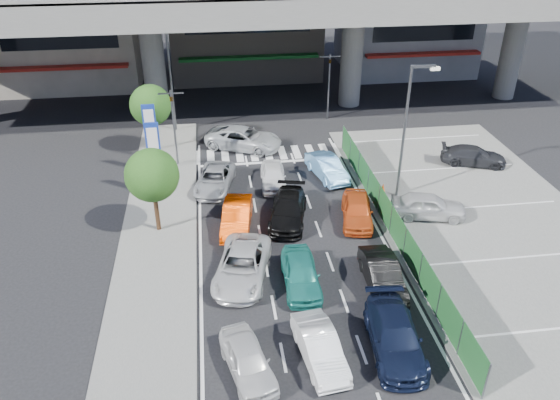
{
  "coord_description": "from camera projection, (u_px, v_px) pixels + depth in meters",
  "views": [
    {
      "loc": [
        -3.82,
        -21.48,
        16.25
      ],
      "look_at": [
        -0.43,
        3.58,
        1.66
      ],
      "focal_mm": 35.0,
      "sensor_mm": 36.0,
      "label": 1
    }
  ],
  "objects": [
    {
      "name": "minivan_navy_back",
      "position": [
        395.0,
        336.0,
        21.72
      ],
      "size": [
        2.35,
        4.91,
        1.38
      ],
      "primitive_type": "imported",
      "rotation": [
        0.0,
        0.0,
        -0.09
      ],
      "color": "black",
      "rests_on": "ground"
    },
    {
      "name": "street_lamp_left",
      "position": [
        172.0,
        69.0,
        39.33
      ],
      "size": [
        1.65,
        0.22,
        8.0
      ],
      "color": "#595B60",
      "rests_on": "ground"
    },
    {
      "name": "signboard_near",
      "position": [
        154.0,
        149.0,
        31.49
      ],
      "size": [
        0.8,
        0.14,
        4.7
      ],
      "color": "#595B60",
      "rests_on": "ground"
    },
    {
      "name": "traffic_light_left",
      "position": [
        172.0,
        110.0,
        34.61
      ],
      "size": [
        1.6,
        1.24,
        5.2
      ],
      "color": "#595B60",
      "rests_on": "ground"
    },
    {
      "name": "traffic_cone",
      "position": [
        383.0,
        188.0,
        32.91
      ],
      "size": [
        0.45,
        0.45,
        0.69
      ],
      "primitive_type": "cone",
      "rotation": [
        0.0,
        0.0,
        -0.31
      ],
      "color": "#F44D0D",
      "rests_on": "parking_lot"
    },
    {
      "name": "tree_near",
      "position": [
        152.0,
        175.0,
        27.93
      ],
      "size": [
        2.8,
        2.8,
        4.8
      ],
      "color": "#382314",
      "rests_on": "ground"
    },
    {
      "name": "taxi_teal_mid",
      "position": [
        301.0,
        273.0,
        25.24
      ],
      "size": [
        1.75,
        4.1,
        1.38
      ],
      "primitive_type": "imported",
      "rotation": [
        0.0,
        0.0,
        -0.03
      ],
      "color": "#228479",
      "rests_on": "ground"
    },
    {
      "name": "sedan_white_front_mid",
      "position": [
        273.0,
        176.0,
        33.82
      ],
      "size": [
        1.74,
        3.85,
        1.28
      ],
      "primitive_type": "imported",
      "rotation": [
        0.0,
        0.0,
        -0.06
      ],
      "color": "white",
      "rests_on": "ground"
    },
    {
      "name": "kei_truck_front_right",
      "position": [
        327.0,
        168.0,
        34.77
      ],
      "size": [
        2.34,
        4.28,
        1.34
      ],
      "primitive_type": "imported",
      "rotation": [
        0.0,
        0.0,
        0.24
      ],
      "color": "#5A97CF",
      "rests_on": "ground"
    },
    {
      "name": "parked_sedan_white",
      "position": [
        428.0,
        206.0,
        30.43
      ],
      "size": [
        4.43,
        2.61,
        1.42
      ],
      "primitive_type": "imported",
      "rotation": [
        0.0,
        0.0,
        1.33
      ],
      "color": "silver",
      "rests_on": "parking_lot"
    },
    {
      "name": "ground",
      "position": [
        298.0,
        264.0,
        27.0
      ],
      "size": [
        120.0,
        120.0,
        0.0
      ],
      "primitive_type": "plane",
      "color": "black",
      "rests_on": "ground"
    },
    {
      "name": "taxi_orange_left",
      "position": [
        237.0,
        217.0,
        29.57
      ],
      "size": [
        2.08,
        4.36,
        1.38
      ],
      "primitive_type": "imported",
      "rotation": [
        0.0,
        0.0,
        -0.15
      ],
      "color": "#E63E02",
      "rests_on": "ground"
    },
    {
      "name": "taxi_orange_right",
      "position": [
        357.0,
        210.0,
        30.16
      ],
      "size": [
        2.4,
        4.29,
        1.38
      ],
      "primitive_type": "imported",
      "rotation": [
        0.0,
        0.0,
        -0.2
      ],
      "color": "#D4511B",
      "rests_on": "ground"
    },
    {
      "name": "fence_run",
      "position": [
        397.0,
        230.0,
        28.02
      ],
      "size": [
        0.16,
        22.0,
        1.8
      ],
      "primitive_type": null,
      "color": "#1B5024",
      "rests_on": "ground"
    },
    {
      "name": "parking_lot",
      "position": [
        490.0,
        226.0,
        29.97
      ],
      "size": [
        12.0,
        28.0,
        0.06
      ],
      "primitive_type": "cube",
      "color": "#5E5E5B",
      "rests_on": "ground"
    },
    {
      "name": "building_east",
      "position": [
        408.0,
        7.0,
        53.3
      ],
      "size": [
        12.0,
        10.9,
        12.0
      ],
      "color": "gray",
      "rests_on": "ground"
    },
    {
      "name": "crossing_wagon_silver",
      "position": [
        244.0,
        138.0,
        38.58
      ],
      "size": [
        5.91,
        4.51,
        1.49
      ],
      "primitive_type": "imported",
      "rotation": [
        0.0,
        0.0,
        1.14
      ],
      "color": "silver",
      "rests_on": "ground"
    },
    {
      "name": "signboard_far",
      "position": [
        150.0,
        130.0,
        34.02
      ],
      "size": [
        0.8,
        0.14,
        4.7
      ],
      "color": "#595B60",
      "rests_on": "ground"
    },
    {
      "name": "parked_sedan_dgrey",
      "position": [
        474.0,
        156.0,
        36.29
      ],
      "size": [
        4.55,
        2.99,
        1.23
      ],
      "primitive_type": "imported",
      "rotation": [
        0.0,
        0.0,
        1.24
      ],
      "color": "#2C2C30",
      "rests_on": "parking_lot"
    },
    {
      "name": "traffic_light_right",
      "position": [
        329.0,
        70.0,
        41.98
      ],
      "size": [
        1.6,
        1.24,
        5.2
      ],
      "color": "#595B60",
      "rests_on": "ground"
    },
    {
      "name": "wagon_silver_front_left",
      "position": [
        215.0,
        179.0,
        33.49
      ],
      "size": [
        2.98,
        4.77,
        1.23
      ],
      "primitive_type": "imported",
      "rotation": [
        0.0,
        0.0,
        -0.23
      ],
      "color": "#A1A4A8",
      "rests_on": "ground"
    },
    {
      "name": "hatch_black_mid_right",
      "position": [
        382.0,
        275.0,
        25.19
      ],
      "size": [
        1.52,
        4.12,
        1.35
      ],
      "primitive_type": "imported",
      "rotation": [
        0.0,
        0.0,
        -0.02
      ],
      "color": "black",
      "rests_on": "ground"
    },
    {
      "name": "sidewalk_left",
      "position": [
        159.0,
        230.0,
        29.59
      ],
      "size": [
        4.0,
        30.0,
        0.12
      ],
      "primitive_type": "cube",
      "color": "#5E5E5B",
      "rests_on": "ground"
    },
    {
      "name": "van_white_back_left",
      "position": [
        248.0,
        360.0,
        20.7
      ],
      "size": [
        2.33,
        3.96,
        1.27
      ],
      "primitive_type": "imported",
      "rotation": [
        0.0,
        0.0,
        0.24
      ],
      "color": "silver",
      "rests_on": "ground"
    },
    {
      "name": "hatch_white_back_mid",
      "position": [
        320.0,
        347.0,
        21.28
      ],
      "size": [
        1.83,
        3.99,
        1.27
      ],
      "primitive_type": "imported",
      "rotation": [
        0.0,
        0.0,
        0.13
      ],
      "color": "white",
      "rests_on": "ground"
    },
    {
      "name": "tree_far",
      "position": [
        151.0,
        105.0,
        36.85
      ],
      "size": [
        2.8,
        2.8,
        4.8
      ],
      "color": "#382314",
      "rests_on": "ground"
    },
    {
      "name": "building_west",
      "position": [
        68.0,
        10.0,
        49.34
      ],
      "size": [
        12.0,
        10.9,
        13.0
      ],
      "color": "#9F9580",
      "rests_on": "ground"
    },
    {
      "name": "street_lamp_right",
      "position": [
        408.0,
        122.0,
        30.6
      ],
      "size": [
        1.65,
        0.22,
        8.0
      ],
      "color": "#595B60",
      "rests_on": "ground"
    },
    {
      "name": "sedan_white_mid_left",
      "position": [
        242.0,
        266.0,
        25.76
      ],
      "size": [
        3.41,
        5.37,
        1.38
      ],
      "primitive_type": "imported",
      "rotation": [
        0.0,
        0.0,
        -0.24
      ],
      "color": "silver",
      "rests_on": "ground"
    },
    {
      "name": "sedan_black_mid",
      "position": [
        288.0,
        210.0,
        30.21
      ],
      "size": [
        2.93,
        4.98,
        1.35
      ],
      "primitive_type": "imported",
      "rotation": [
        0.0,
        0.0,
        -0.23
      ],
      "color": "black",
      "rests_on": "ground"
    }
  ]
}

